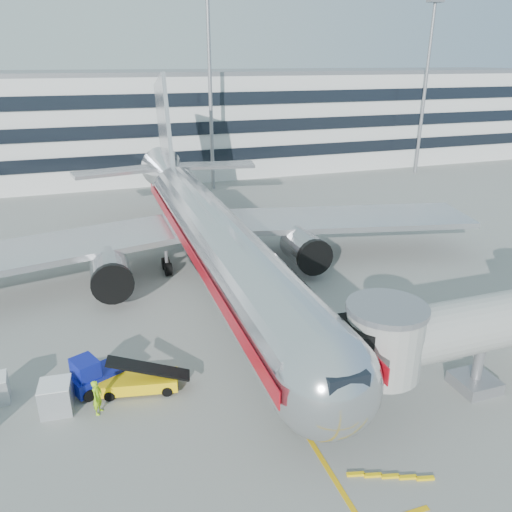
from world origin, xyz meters
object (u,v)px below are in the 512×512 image
object	(u,v)px
belt_loader	(139,381)
baggage_tug	(94,375)
cargo_container_front	(56,397)
main_jet	(208,230)
ramp_worker	(97,397)

from	to	relation	value
belt_loader	baggage_tug	size ratio (longest dim) A/B	1.44
belt_loader	cargo_container_front	xyz separation A→B (m)	(-4.28, -0.35, 0.24)
main_jet	ramp_worker	size ratio (longest dim) A/B	25.98
main_jet	ramp_worker	distance (m)	18.24
main_jet	baggage_tug	distance (m)	16.56
cargo_container_front	ramp_worker	size ratio (longest dim) A/B	0.87
belt_loader	cargo_container_front	distance (m)	4.31
main_jet	baggage_tug	xyz separation A→B (m)	(-9.76, -12.95, -3.33)
cargo_container_front	main_jet	bearing A→B (deg)	50.62
main_jet	cargo_container_front	distance (m)	18.73
baggage_tug	cargo_container_front	distance (m)	2.31
baggage_tug	belt_loader	bearing A→B (deg)	-21.55
ramp_worker	belt_loader	bearing A→B (deg)	-33.30
belt_loader	baggage_tug	xyz separation A→B (m)	(-2.36, 0.93, 0.30)
main_jet	cargo_container_front	bearing A→B (deg)	-129.38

